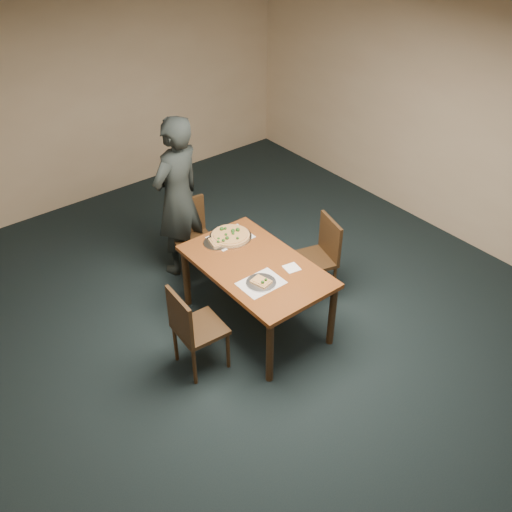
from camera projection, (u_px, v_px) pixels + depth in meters
ground at (288, 352)px, 5.60m from camera, size 8.00×8.00×0.00m
room_shell at (295, 198)px, 4.58m from camera, size 8.00×8.00×8.00m
dining_table at (256, 272)px, 5.56m from camera, size 0.90×1.50×0.75m
chair_far at (192, 234)px, 6.36m from camera, size 0.48×0.48×0.91m
chair_left at (192, 326)px, 5.14m from camera, size 0.45×0.45×0.91m
chair_right at (320, 253)px, 6.06m from camera, size 0.52×0.52×0.91m
diner at (178, 198)px, 6.19m from camera, size 0.77×0.61×1.86m
placemat_main at (231, 237)px, 5.89m from camera, size 0.42×0.32×0.00m
placemat_near at (261, 283)px, 5.27m from camera, size 0.40×0.30×0.00m
pizza_pan at (230, 235)px, 5.87m from camera, size 0.44×0.44×0.08m
slice_plate_near at (261, 282)px, 5.26m from camera, size 0.28×0.28×0.06m
slice_plate_far at (217, 242)px, 5.79m from camera, size 0.28×0.28×0.06m
napkin at (292, 268)px, 5.46m from camera, size 0.16×0.16×0.01m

